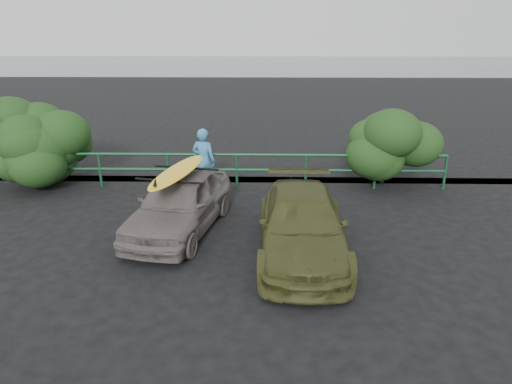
% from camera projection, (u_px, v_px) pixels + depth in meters
% --- Properties ---
extents(ground, '(80.00, 80.00, 0.00)m').
position_uv_depth(ground, '(168.00, 272.00, 8.68)').
color(ground, black).
extents(ocean, '(200.00, 200.00, 0.00)m').
position_uv_depth(ocean, '(254.00, 64.00, 65.30)').
color(ocean, slate).
rests_on(ocean, ground).
extents(guardrail, '(14.00, 0.08, 1.04)m').
position_uv_depth(guardrail, '(202.00, 171.00, 13.23)').
color(guardrail, '#154C2A').
rests_on(guardrail, ground).
extents(shrub_left, '(3.20, 2.40, 2.34)m').
position_uv_depth(shrub_left, '(42.00, 145.00, 13.49)').
color(shrub_left, '#214519').
rests_on(shrub_left, ground).
extents(shrub_right, '(3.20, 2.40, 2.44)m').
position_uv_depth(shrub_right, '(374.00, 144.00, 13.37)').
color(shrub_right, '#214519').
rests_on(shrub_right, ground).
extents(sedan, '(2.30, 4.12, 1.32)m').
position_uv_depth(sedan, '(180.00, 203.00, 10.30)').
color(sedan, '#6B615F').
rests_on(sedan, ground).
extents(olive_vehicle, '(1.83, 4.31, 1.24)m').
position_uv_depth(olive_vehicle, '(302.00, 225.00, 9.25)').
color(olive_vehicle, '#42451E').
rests_on(olive_vehicle, ground).
extents(man, '(0.78, 0.63, 1.85)m').
position_uv_depth(man, '(204.00, 161.00, 12.69)').
color(man, teal).
rests_on(man, ground).
extents(roof_rack, '(1.72, 1.36, 0.05)m').
position_uv_depth(roof_rack, '(178.00, 174.00, 10.07)').
color(roof_rack, black).
rests_on(roof_rack, sedan).
extents(surfboard, '(1.14, 2.90, 0.08)m').
position_uv_depth(surfboard, '(178.00, 171.00, 10.05)').
color(surfboard, yellow).
rests_on(surfboard, roof_rack).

